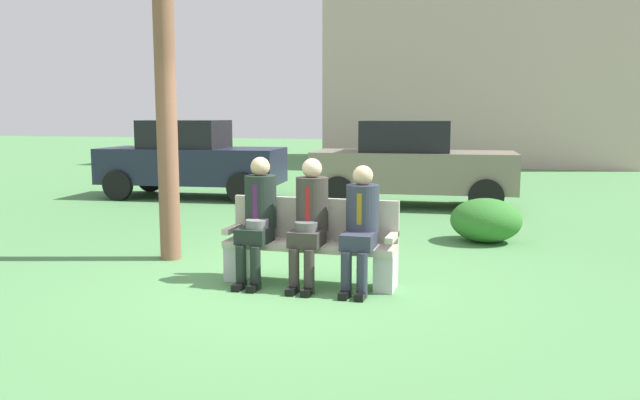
{
  "coord_description": "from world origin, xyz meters",
  "views": [
    {
      "loc": [
        2.13,
        -6.06,
        1.78
      ],
      "look_at": [
        0.25,
        0.61,
        0.85
      ],
      "focal_mm": 35.32,
      "sensor_mm": 36.0,
      "label": 1
    }
  ],
  "objects_px": {
    "seated_man_middle": "(310,216)",
    "parked_car_near": "(191,159)",
    "shrub_near_bench": "(486,220)",
    "seated_man_left": "(258,214)",
    "building_backdrop": "(480,19)",
    "park_bench": "(311,244)",
    "parked_car_far": "(412,164)",
    "seated_man_right": "(361,221)"
  },
  "relations": [
    {
      "from": "park_bench",
      "to": "seated_man_left",
      "type": "xyz_separation_m",
      "value": [
        -0.56,
        -0.13,
        0.33
      ]
    },
    {
      "from": "park_bench",
      "to": "shrub_near_bench",
      "type": "relative_size",
      "value": 1.84
    },
    {
      "from": "seated_man_left",
      "to": "building_backdrop",
      "type": "distance_m",
      "value": 19.78
    },
    {
      "from": "seated_man_left",
      "to": "parked_car_far",
      "type": "xyz_separation_m",
      "value": [
        0.83,
        6.18,
        0.09
      ]
    },
    {
      "from": "seated_man_left",
      "to": "park_bench",
      "type": "bearing_deg",
      "value": 12.8
    },
    {
      "from": "park_bench",
      "to": "shrub_near_bench",
      "type": "bearing_deg",
      "value": 57.49
    },
    {
      "from": "building_backdrop",
      "to": "seated_man_right",
      "type": "bearing_deg",
      "value": -91.49
    },
    {
      "from": "seated_man_middle",
      "to": "parked_car_near",
      "type": "bearing_deg",
      "value": 126.25
    },
    {
      "from": "seated_man_left",
      "to": "seated_man_middle",
      "type": "height_order",
      "value": "seated_man_left"
    },
    {
      "from": "parked_car_far",
      "to": "seated_man_middle",
      "type": "bearing_deg",
      "value": -92.3
    },
    {
      "from": "seated_man_right",
      "to": "shrub_near_bench",
      "type": "relative_size",
      "value": 1.28
    },
    {
      "from": "seated_man_middle",
      "to": "shrub_near_bench",
      "type": "xyz_separation_m",
      "value": [
        1.74,
        2.89,
        -0.43
      ]
    },
    {
      "from": "seated_man_left",
      "to": "seated_man_right",
      "type": "distance_m",
      "value": 1.12
    },
    {
      "from": "seated_man_middle",
      "to": "building_backdrop",
      "type": "xyz_separation_m",
      "value": [
        1.04,
        19.15,
        4.68
      ]
    },
    {
      "from": "seated_man_left",
      "to": "shrub_near_bench",
      "type": "xyz_separation_m",
      "value": [
        2.32,
        2.89,
        -0.43
      ]
    },
    {
      "from": "seated_man_middle",
      "to": "parked_car_near",
      "type": "distance_m",
      "value": 7.73
    },
    {
      "from": "parked_car_far",
      "to": "parked_car_near",
      "type": "bearing_deg",
      "value": 179.38
    },
    {
      "from": "seated_man_middle",
      "to": "parked_car_far",
      "type": "relative_size",
      "value": 0.34
    },
    {
      "from": "seated_man_left",
      "to": "parked_car_near",
      "type": "relative_size",
      "value": 0.33
    },
    {
      "from": "seated_man_middle",
      "to": "parked_car_near",
      "type": "relative_size",
      "value": 0.33
    },
    {
      "from": "seated_man_left",
      "to": "seated_man_right",
      "type": "bearing_deg",
      "value": -0.04
    },
    {
      "from": "seated_man_middle",
      "to": "seated_man_right",
      "type": "bearing_deg",
      "value": -0.04
    },
    {
      "from": "parked_car_far",
      "to": "building_backdrop",
      "type": "xyz_separation_m",
      "value": [
        0.79,
        12.97,
        4.58
      ]
    },
    {
      "from": "seated_man_left",
      "to": "seated_man_right",
      "type": "xyz_separation_m",
      "value": [
        1.12,
        -0.0,
        -0.03
      ]
    },
    {
      "from": "park_bench",
      "to": "parked_car_near",
      "type": "distance_m",
      "value": 7.63
    },
    {
      "from": "park_bench",
      "to": "seated_man_left",
      "type": "height_order",
      "value": "seated_man_left"
    },
    {
      "from": "parked_car_near",
      "to": "building_backdrop",
      "type": "height_order",
      "value": "building_backdrop"
    },
    {
      "from": "park_bench",
      "to": "building_backdrop",
      "type": "height_order",
      "value": "building_backdrop"
    },
    {
      "from": "seated_man_middle",
      "to": "shrub_near_bench",
      "type": "height_order",
      "value": "seated_man_middle"
    },
    {
      "from": "park_bench",
      "to": "seated_man_left",
      "type": "relative_size",
      "value": 1.36
    },
    {
      "from": "park_bench",
      "to": "parked_car_near",
      "type": "xyz_separation_m",
      "value": [
        -4.55,
        6.11,
        0.42
      ]
    },
    {
      "from": "seated_man_left",
      "to": "building_backdrop",
      "type": "bearing_deg",
      "value": 85.17
    },
    {
      "from": "seated_man_left",
      "to": "building_backdrop",
      "type": "relative_size",
      "value": 0.12
    },
    {
      "from": "seated_man_left",
      "to": "seated_man_middle",
      "type": "relative_size",
      "value": 1.0
    },
    {
      "from": "seated_man_middle",
      "to": "seated_man_left",
      "type": "bearing_deg",
      "value": 179.96
    },
    {
      "from": "park_bench",
      "to": "shrub_near_bench",
      "type": "distance_m",
      "value": 3.28
    },
    {
      "from": "park_bench",
      "to": "parked_car_near",
      "type": "relative_size",
      "value": 0.46
    },
    {
      "from": "shrub_near_bench",
      "to": "parked_car_near",
      "type": "bearing_deg",
      "value": 152.07
    },
    {
      "from": "park_bench",
      "to": "seated_man_left",
      "type": "bearing_deg",
      "value": -167.2
    },
    {
      "from": "seated_man_left",
      "to": "parked_car_far",
      "type": "distance_m",
      "value": 6.24
    },
    {
      "from": "shrub_near_bench",
      "to": "building_backdrop",
      "type": "relative_size",
      "value": 0.09
    },
    {
      "from": "seated_man_left",
      "to": "building_backdrop",
      "type": "xyz_separation_m",
      "value": [
        1.62,
        19.15,
        4.68
      ]
    }
  ]
}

